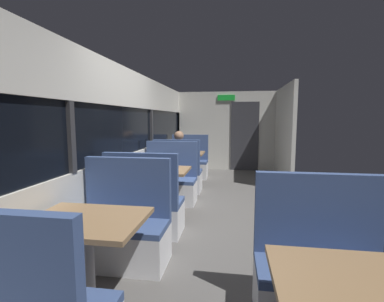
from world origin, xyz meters
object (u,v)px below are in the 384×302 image
dining_table_mid_window (159,175)px  dining_table_far_window (184,157)px  bench_near_window_facing_entry (123,232)px  bench_far_window_facing_end (178,176)px  bench_far_window_facing_entry (189,165)px  bench_mid_window_facing_entry (170,184)px  bench_front_aisle_facing_entry (321,280)px  seated_passenger (179,166)px  dining_table_near_window (87,231)px  bench_mid_window_facing_end (145,209)px

dining_table_mid_window → dining_table_far_window: size_ratio=1.00×
bench_near_window_facing_entry → dining_table_far_window: bearing=90.0°
dining_table_far_window → bench_far_window_facing_end: bench_far_window_facing_end is taller
dining_table_mid_window → bench_far_window_facing_entry: size_ratio=0.82×
bench_mid_window_facing_entry → bench_front_aisle_facing_entry: same height
bench_near_window_facing_entry → bench_front_aisle_facing_entry: bearing=-18.5°
dining_table_mid_window → seated_passenger: 1.52m
dining_table_far_window → dining_table_near_window: bearing=-90.0°
dining_table_near_window → dining_table_mid_window: size_ratio=1.00×
bench_far_window_facing_end → bench_near_window_facing_entry: bearing=-90.0°
bench_far_window_facing_entry → dining_table_far_window: bearing=-90.0°
bench_near_window_facing_entry → seated_passenger: size_ratio=0.87×
bench_far_window_facing_entry → dining_table_mid_window: bearing=-90.0°
dining_table_near_window → bench_mid_window_facing_entry: 2.86m
bench_near_window_facing_entry → dining_table_mid_window: (0.00, 1.44, 0.31)m
dining_table_near_window → bench_near_window_facing_entry: size_ratio=0.82×
seated_passenger → bench_mid_window_facing_end: bearing=-90.0°
bench_far_window_facing_entry → seated_passenger: seated_passenger is taller
bench_near_window_facing_entry → bench_mid_window_facing_end: size_ratio=1.00×
dining_table_near_window → bench_front_aisle_facing_entry: size_ratio=0.82×
bench_mid_window_facing_entry → bench_far_window_facing_end: 0.74m
bench_front_aisle_facing_entry → bench_far_window_facing_entry: bearing=110.1°
bench_far_window_facing_entry → bench_front_aisle_facing_entry: size_ratio=1.00×
bench_far_window_facing_entry → seated_passenger: bearing=-90.0°
bench_mid_window_facing_entry → bench_front_aisle_facing_entry: bearing=-56.8°
bench_near_window_facing_entry → dining_table_mid_window: size_ratio=1.22×
bench_mid_window_facing_entry → bench_far_window_facing_end: (0.00, 0.74, 0.00)m
dining_table_far_window → bench_far_window_facing_entry: bench_far_window_facing_entry is taller
bench_mid_window_facing_entry → bench_far_window_facing_end: same height
bench_near_window_facing_entry → bench_front_aisle_facing_entry: 1.89m
bench_mid_window_facing_end → dining_table_far_window: 2.86m
dining_table_far_window → bench_far_window_facing_end: bearing=-90.0°
bench_far_window_facing_entry → bench_front_aisle_facing_entry: bearing=-69.9°
bench_front_aisle_facing_entry → dining_table_near_window: bearing=-176.8°
bench_near_window_facing_entry → bench_mid_window_facing_entry: (0.00, 2.14, 0.00)m
bench_mid_window_facing_end → dining_table_near_window: bearing=-90.0°
bench_near_window_facing_entry → bench_far_window_facing_entry: 4.28m
bench_far_window_facing_entry → seated_passenger: size_ratio=0.87×
dining_table_mid_window → dining_table_far_window: bearing=90.0°
bench_near_window_facing_entry → bench_far_window_facing_entry: (0.00, 4.28, 0.00)m
dining_table_near_window → bench_far_window_facing_entry: (0.00, 4.98, -0.31)m
bench_near_window_facing_entry → bench_far_window_facing_entry: size_ratio=1.00×
bench_mid_window_facing_entry → seated_passenger: 0.84m
bench_mid_window_facing_end → bench_front_aisle_facing_entry: same height
bench_far_window_facing_entry → bench_front_aisle_facing_entry: same height
dining_table_mid_window → bench_far_window_facing_entry: (0.00, 2.84, -0.31)m
dining_table_mid_window → seated_passenger: seated_passenger is taller
seated_passenger → dining_table_far_window: bearing=90.0°
bench_mid_window_facing_entry → bench_front_aisle_facing_entry: size_ratio=1.00×
bench_mid_window_facing_entry → bench_far_window_facing_entry: same height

